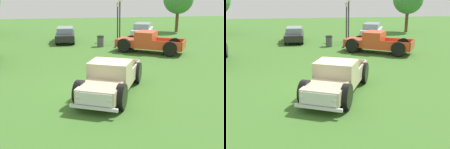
{
  "view_description": "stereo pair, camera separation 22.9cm",
  "coord_description": "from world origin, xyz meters",
  "views": [
    {
      "loc": [
        -1.41,
        -11.85,
        4.46
      ],
      "look_at": [
        0.58,
        -0.21,
        0.9
      ],
      "focal_mm": 43.29,
      "sensor_mm": 36.0,
      "label": 1
    },
    {
      "loc": [
        -1.19,
        -11.88,
        4.46
      ],
      "look_at": [
        0.58,
        -0.21,
        0.9
      ],
      "focal_mm": 43.29,
      "sensor_mm": 36.0,
      "label": 2
    }
  ],
  "objects": [
    {
      "name": "sedan_distant_b",
      "position": [
        6.6,
        15.71,
        0.78
      ],
      "size": [
        3.47,
        4.81,
        1.49
      ],
      "color": "silver",
      "rests_on": "ground_plane"
    },
    {
      "name": "pickup_truck_foreground",
      "position": [
        0.42,
        -0.56,
        0.76
      ],
      "size": [
        3.88,
        5.51,
        1.6
      ],
      "color": "#C6B793",
      "rests_on": "ground_plane"
    },
    {
      "name": "pickup_truck_behind_left",
      "position": [
        4.68,
        8.36,
        0.78
      ],
      "size": [
        5.51,
        4.47,
        1.64
      ],
      "color": "#D14723",
      "rests_on": "ground_plane"
    },
    {
      "name": "ground_plane",
      "position": [
        0.0,
        0.0,
        0.0
      ],
      "size": [
        80.0,
        80.0,
        0.0
      ],
      "primitive_type": "plane",
      "color": "#3D6B28"
    },
    {
      "name": "lamp_post_near",
      "position": [
        3.39,
        12.1,
        2.2
      ],
      "size": [
        0.36,
        0.36,
        4.21
      ],
      "color": "#2D2D33",
      "rests_on": "ground_plane"
    },
    {
      "name": "sedan_distant_a",
      "position": [
        -1.46,
        14.06,
        0.73
      ],
      "size": [
        1.85,
        4.23,
        1.39
      ],
      "color": "black",
      "rests_on": "ground_plane"
    },
    {
      "name": "lamp_post_far",
      "position": [
        3.46,
        13.48,
        1.93
      ],
      "size": [
        0.36,
        0.36,
        3.69
      ],
      "color": "#2D2D33",
      "rests_on": "ground_plane"
    },
    {
      "name": "trash_can",
      "position": [
        1.52,
        11.16,
        0.48
      ],
      "size": [
        0.59,
        0.59,
        0.95
      ],
      "color": "#4C4C51",
      "rests_on": "ground_plane"
    }
  ]
}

